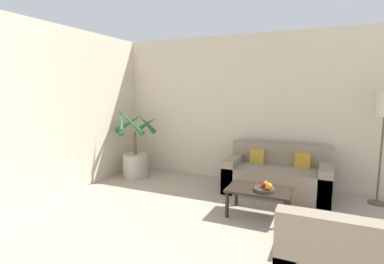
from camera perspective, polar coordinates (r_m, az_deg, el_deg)
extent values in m
cube|color=beige|center=(5.51, 20.28, 3.93)|extent=(8.50, 0.06, 2.70)
cylinder|color=#ADA393|center=(6.02, -10.72, -6.25)|extent=(0.49, 0.49, 0.45)
cylinder|color=brown|center=(5.93, -10.83, -2.12)|extent=(0.06, 0.06, 0.43)
cone|color=#23662D|center=(5.72, -8.71, 1.66)|extent=(0.10, 0.60, 0.46)
cone|color=#23662D|center=(6.06, -8.66, 1.55)|extent=(0.64, 0.29, 0.37)
cone|color=#23662D|center=(6.15, -11.79, 1.78)|extent=(0.45, 0.56, 0.42)
cone|color=#23662D|center=(5.87, -13.33, 2.00)|extent=(0.41, 0.51, 0.51)
cone|color=#23662D|center=(5.64, -11.65, 1.90)|extent=(0.55, 0.26, 0.53)
cube|color=gray|center=(5.16, 15.79, -8.94)|extent=(1.65, 0.83, 0.43)
cube|color=gray|center=(5.39, 16.48, -3.96)|extent=(1.65, 0.16, 0.35)
cube|color=gray|center=(5.29, 7.96, -7.61)|extent=(0.20, 0.83, 0.55)
cube|color=gray|center=(5.10, 24.00, -8.84)|extent=(0.20, 0.83, 0.55)
cube|color=gold|center=(5.35, 12.33, -4.51)|extent=(0.24, 0.12, 0.24)
cube|color=gold|center=(5.25, 20.31, -5.06)|extent=(0.24, 0.12, 0.24)
cylinder|color=brown|center=(5.39, 31.71, -11.40)|extent=(0.24, 0.24, 0.03)
cylinder|color=brown|center=(5.22, 32.24, -4.54)|extent=(0.03, 0.03, 1.29)
cylinder|color=black|center=(4.14, 6.71, -13.59)|extent=(0.05, 0.05, 0.35)
cylinder|color=black|center=(4.00, 17.29, -14.71)|extent=(0.05, 0.05, 0.35)
cylinder|color=black|center=(4.54, 8.46, -11.63)|extent=(0.05, 0.05, 0.35)
cylinder|color=black|center=(4.41, 18.03, -12.54)|extent=(0.05, 0.05, 0.35)
cube|color=black|center=(4.19, 12.64, -10.68)|extent=(0.84, 0.54, 0.03)
cylinder|color=#42382D|center=(4.11, 13.64, -10.59)|extent=(0.27, 0.27, 0.04)
sphere|color=red|center=(4.11, 13.54, -9.73)|extent=(0.08, 0.08, 0.08)
sphere|color=olive|center=(4.18, 13.85, -9.48)|extent=(0.07, 0.07, 0.07)
sphere|color=orange|center=(4.03, 14.42, -9.99)|extent=(0.09, 0.09, 0.09)
cube|color=gray|center=(2.37, 25.32, -19.29)|extent=(0.77, 0.16, 0.44)
cube|color=gray|center=(2.84, 18.06, -22.75)|extent=(0.16, 0.81, 0.51)
cube|color=gray|center=(3.62, 24.06, -17.59)|extent=(0.63, 0.56, 0.34)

